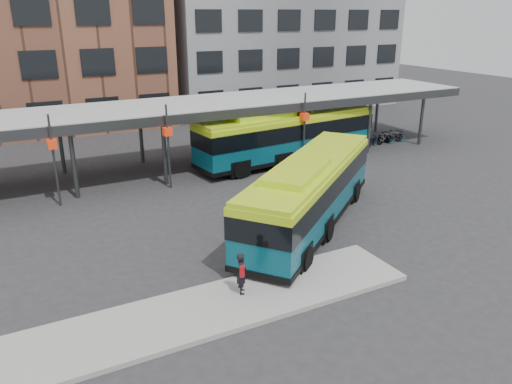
% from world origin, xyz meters
% --- Properties ---
extents(ground, '(120.00, 120.00, 0.00)m').
position_xyz_m(ground, '(0.00, 0.00, 0.00)').
color(ground, '#28282B').
rests_on(ground, ground).
extents(boarding_island, '(14.00, 3.00, 0.18)m').
position_xyz_m(boarding_island, '(-5.50, -3.00, 0.09)').
color(boarding_island, gray).
rests_on(boarding_island, ground).
extents(canopy, '(40.00, 6.53, 4.80)m').
position_xyz_m(canopy, '(-0.06, 12.87, 3.91)').
color(canopy, '#999B9E').
rests_on(canopy, ground).
extents(building_grey, '(24.00, 14.00, 20.00)m').
position_xyz_m(building_grey, '(16.00, 32.00, 10.00)').
color(building_grey, slate).
rests_on(building_grey, ground).
extents(bus_front, '(11.28, 9.76, 3.40)m').
position_xyz_m(bus_front, '(1.05, 1.49, 1.77)').
color(bus_front, '#084859').
rests_on(bus_front, ground).
extents(bus_rear, '(13.17, 4.13, 3.57)m').
position_xyz_m(bus_rear, '(5.62, 11.18, 1.86)').
color(bus_rear, '#084859').
rests_on(bus_rear, ground).
extents(pedestrian, '(0.56, 0.66, 1.53)m').
position_xyz_m(pedestrian, '(-4.52, -2.67, 0.95)').
color(pedestrian, black).
rests_on(pedestrian, boarding_island).
extents(bike_rack, '(6.45, 1.20, 1.03)m').
position_xyz_m(bike_rack, '(13.60, 11.90, 0.46)').
color(bike_rack, slate).
rests_on(bike_rack, ground).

